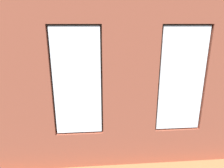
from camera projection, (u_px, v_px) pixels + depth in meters
name	position (u px, v px, depth m)	size (l,w,h in m)	color
ground_plane	(115.00, 109.00, 6.59)	(6.43, 6.10, 0.10)	#99663D
brick_wall_with_windows	(130.00, 87.00, 3.57)	(5.83, 0.30, 3.20)	brown
white_wall_right	(16.00, 62.00, 5.69)	(0.10, 5.10, 3.20)	white
couch_by_window	(119.00, 131.00, 4.54)	(2.07, 0.87, 0.80)	black
couch_left	(184.00, 99.00, 6.42)	(1.04, 2.16, 0.80)	black
coffee_table	(101.00, 99.00, 6.30)	(1.20, 0.79, 0.46)	#A87547
cup_ceramic	(111.00, 93.00, 6.42)	(0.09, 0.09, 0.11)	#4C4C51
table_plant_small	(96.00, 92.00, 6.32)	(0.17, 0.17, 0.25)	#47423D
remote_silver	(89.00, 98.00, 6.14)	(0.05, 0.17, 0.02)	#B2B2B7
remote_black	(101.00, 96.00, 6.28)	(0.05, 0.17, 0.02)	black
remote_gray	(104.00, 98.00, 6.17)	(0.05, 0.17, 0.02)	#59595B
media_console	(37.00, 98.00, 6.62)	(1.09, 0.42, 0.58)	black
tv_flatscreen	(35.00, 79.00, 6.43)	(1.00, 0.20, 0.73)	black
papasan_chair	(109.00, 80.00, 8.13)	(1.07, 1.07, 0.68)	olive
potted_plant_beside_window_right	(20.00, 125.00, 4.20)	(0.76, 0.72, 1.29)	beige
potted_plant_near_tv	(46.00, 98.00, 5.61)	(0.80, 0.78, 1.27)	#9E5638
potted_plant_mid_room_small	(142.00, 88.00, 7.29)	(0.33, 0.33, 0.59)	beige
potted_plant_between_couches	(183.00, 107.00, 4.54)	(1.04, 0.99, 1.44)	#9E5638
potted_plant_by_left_couch	(158.00, 84.00, 7.79)	(0.39, 0.39, 0.59)	gray
potted_plant_corner_near_left	(166.00, 74.00, 8.51)	(1.05, 1.11, 1.17)	gray
potted_plant_foreground_right	(55.00, 71.00, 8.06)	(0.94, 0.82, 1.48)	brown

